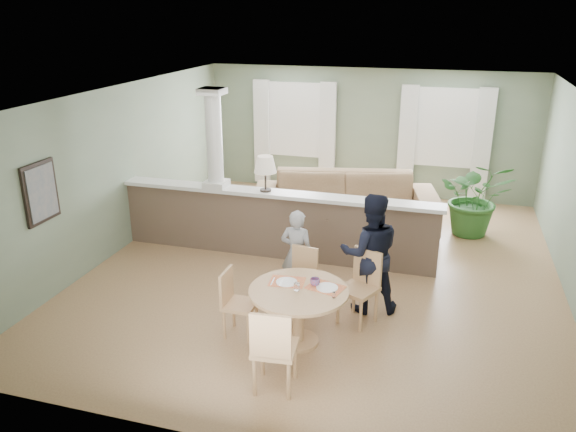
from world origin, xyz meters
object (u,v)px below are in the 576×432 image
(dining_table, at_px, (299,300))
(chair_side, at_px, (235,300))
(chair_far_boy, at_px, (302,276))
(houseplant, at_px, (476,198))
(chair_far_man, at_px, (362,283))
(sofa, at_px, (344,202))
(child_person, at_px, (297,254))
(man_person, at_px, (370,253))
(chair_near, at_px, (273,347))

(dining_table, xyz_separation_m, chair_side, (-0.81, -0.03, -0.10))
(dining_table, height_order, chair_far_boy, chair_far_boy)
(houseplant, distance_m, dining_table, 4.76)
(dining_table, distance_m, chair_far_man, 0.97)
(sofa, xyz_separation_m, child_person, (-0.14, -2.85, 0.15))
(chair_far_boy, relative_size, man_person, 0.52)
(houseplant, relative_size, chair_side, 1.62)
(houseplant, distance_m, chair_far_boy, 4.13)
(chair_far_boy, bearing_deg, houseplant, 63.74)
(houseplant, relative_size, child_person, 1.08)
(chair_far_boy, relative_size, chair_near, 0.86)
(dining_table, height_order, man_person, man_person)
(dining_table, bearing_deg, chair_far_man, 49.43)
(sofa, height_order, chair_far_man, sofa)
(chair_side, xyz_separation_m, child_person, (0.47, 1.19, 0.17))
(chair_side, bearing_deg, chair_far_man, -61.21)
(chair_far_boy, relative_size, chair_side, 1.00)
(sofa, distance_m, dining_table, 4.01)
(chair_far_man, bearing_deg, man_person, 106.26)
(houseplant, xyz_separation_m, chair_near, (-2.11, -5.26, -0.14))
(chair_near, distance_m, child_person, 2.17)
(chair_far_man, relative_size, child_person, 0.75)
(chair_near, height_order, child_person, child_person)
(chair_near, bearing_deg, houseplant, -117.02)
(dining_table, bearing_deg, houseplant, 63.87)
(houseplant, distance_m, child_person, 3.96)
(sofa, height_order, chair_far_boy, sofa)
(sofa, height_order, dining_table, sofa)
(dining_table, bearing_deg, chair_side, -177.65)
(chair_near, bearing_deg, chair_far_man, -115.64)
(sofa, relative_size, chair_far_man, 3.49)
(chair_side, bearing_deg, chair_far_boy, -35.12)
(sofa, relative_size, dining_table, 2.82)
(dining_table, relative_size, man_person, 0.72)
(chair_far_man, bearing_deg, child_person, -177.75)
(sofa, relative_size, man_person, 2.04)
(sofa, bearing_deg, chair_far_boy, -101.89)
(dining_table, distance_m, chair_near, 0.99)
(chair_far_man, xyz_separation_m, chair_near, (-0.65, -1.73, 0.02))
(houseplant, distance_m, chair_far_man, 3.83)
(sofa, bearing_deg, man_person, -85.51)
(houseplant, bearing_deg, child_person, -128.08)
(chair_far_boy, bearing_deg, sofa, 97.76)
(dining_table, relative_size, chair_far_boy, 1.39)
(child_person, bearing_deg, man_person, 177.31)
(sofa, relative_size, chair_far_boy, 3.91)
(chair_far_man, xyz_separation_m, chair_side, (-1.45, -0.77, -0.06))
(dining_table, xyz_separation_m, chair_near, (-0.01, -0.99, -0.02))
(chair_far_man, distance_m, child_person, 1.07)
(sofa, height_order, chair_near, chair_near)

